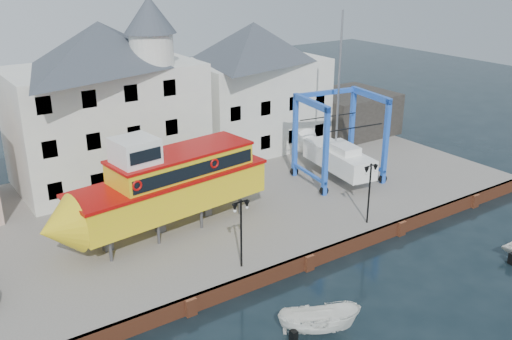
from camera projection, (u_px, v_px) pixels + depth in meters
ground at (308, 270)px, 34.27m from camera, size 140.00×140.00×0.00m
hardstanding at (215, 201)px, 42.55m from camera, size 44.00×22.00×1.00m
quay_wall at (307, 262)px, 34.17m from camera, size 44.00×0.47×1.00m
building_white_main at (107, 100)px, 43.21m from camera, size 14.00×8.30×14.00m
building_white_right at (254, 86)px, 51.28m from camera, size 12.00×8.00×11.20m
shed_dark at (349, 113)px, 56.32m from camera, size 8.00×7.00×4.00m
lamp_post_left at (241, 216)px, 31.58m from camera, size 1.12×0.32×4.20m
lamp_post_right at (370, 178)px, 36.87m from camera, size 1.12×0.32×4.20m
tour_boat at (158, 187)px, 35.68m from camera, size 15.48×5.34×6.60m
travel_lift at (333, 150)px, 45.14m from camera, size 6.68×8.82×12.99m
motorboat_a at (319, 332)px, 28.65m from camera, size 4.42×3.40×1.62m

